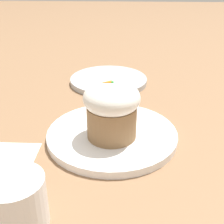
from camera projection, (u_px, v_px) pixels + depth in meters
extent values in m
plane|color=#846042|center=(112.00, 138.00, 0.64)|extent=(4.00, 4.00, 0.00)
cylinder|color=white|center=(112.00, 135.00, 0.63)|extent=(0.26, 0.26, 0.02)
cylinder|color=olive|center=(112.00, 121.00, 0.60)|extent=(0.10, 0.10, 0.06)
ellipsoid|color=white|center=(112.00, 98.00, 0.58)|extent=(0.11, 0.11, 0.06)
cone|color=orange|center=(106.00, 83.00, 0.56)|extent=(0.02, 0.01, 0.01)
sphere|color=green|center=(112.00, 83.00, 0.56)|extent=(0.01, 0.01, 0.01)
cube|color=silver|center=(111.00, 118.00, 0.67)|extent=(0.02, 0.07, 0.00)
ellipsoid|color=silver|center=(112.00, 129.00, 0.63)|extent=(0.04, 0.05, 0.01)
cylinder|color=white|center=(16.00, 202.00, 0.42)|extent=(0.09, 0.09, 0.08)
cylinder|color=#B2B7BC|center=(109.00, 80.00, 0.90)|extent=(0.22, 0.22, 0.01)
cube|color=white|center=(8.00, 156.00, 0.58)|extent=(0.11, 0.09, 0.00)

